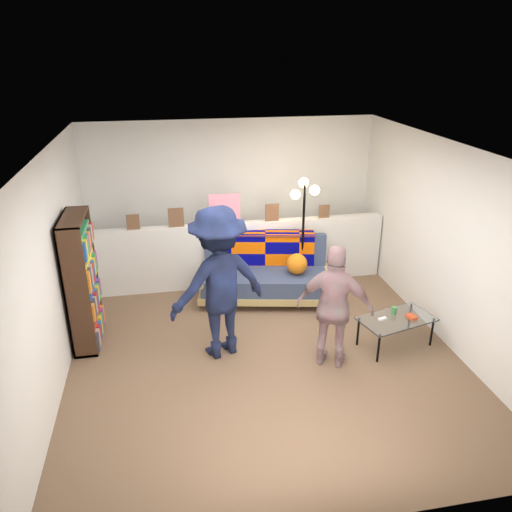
{
  "coord_description": "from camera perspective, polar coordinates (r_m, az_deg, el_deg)",
  "views": [
    {
      "loc": [
        -1.03,
        -5.06,
        3.41
      ],
      "look_at": [
        0.0,
        0.4,
        1.05
      ],
      "focal_mm": 35.0,
      "sensor_mm": 36.0,
      "label": 1
    }
  ],
  "objects": [
    {
      "name": "coffee_table",
      "position": [
        6.29,
        15.79,
        -7.04
      ],
      "size": [
        0.99,
        0.7,
        0.47
      ],
      "color": "black",
      "rests_on": "ground"
    },
    {
      "name": "person_right",
      "position": [
        5.61,
        8.98,
        -5.82
      ],
      "size": [
        0.92,
        0.7,
        1.46
      ],
      "primitive_type": "imported",
      "rotation": [
        0.0,
        0.0,
        2.67
      ],
      "color": "#CC8490",
      "rests_on": "ground"
    },
    {
      "name": "floor_lamp",
      "position": [
        7.09,
        5.47,
        4.83
      ],
      "size": [
        0.39,
        0.3,
        1.7
      ],
      "color": "black",
      "rests_on": "ground"
    },
    {
      "name": "ground",
      "position": [
        6.18,
        0.7,
        -10.44
      ],
      "size": [
        5.0,
        5.0,
        0.0
      ],
      "primitive_type": "plane",
      "color": "brown",
      "rests_on": "ground"
    },
    {
      "name": "person_left",
      "position": [
        5.69,
        -4.29,
        -3.11
      ],
      "size": [
        1.33,
        1.04,
        1.82
      ],
      "primitive_type": "imported",
      "rotation": [
        0.0,
        0.0,
        3.5
      ],
      "color": "black",
      "rests_on": "ground"
    },
    {
      "name": "futon_sofa",
      "position": [
        7.17,
        1.19,
        -2.03
      ],
      "size": [
        1.99,
        1.21,
        0.8
      ],
      "color": "tan",
      "rests_on": "ground"
    },
    {
      "name": "ledge_decor",
      "position": [
        7.24,
        -3.8,
        5.0
      ],
      "size": [
        2.97,
        0.02,
        0.45
      ],
      "color": "brown",
      "rests_on": "half_wall_ledge"
    },
    {
      "name": "room_shell",
      "position": [
        5.88,
        -0.13,
        5.84
      ],
      "size": [
        4.6,
        5.05,
        2.45
      ],
      "color": "silver",
      "rests_on": "ground"
    },
    {
      "name": "bookshelf",
      "position": [
        6.31,
        -19.25,
        -3.2
      ],
      "size": [
        0.27,
        0.81,
        1.62
      ],
      "color": "#321C10",
      "rests_on": "ground"
    },
    {
      "name": "half_wall_ledge",
      "position": [
        7.52,
        -1.97,
        0.24
      ],
      "size": [
        4.45,
        0.15,
        1.0
      ],
      "primitive_type": "cube",
      "color": "silver",
      "rests_on": "ground"
    }
  ]
}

